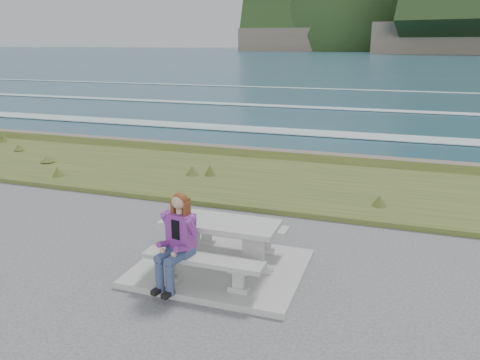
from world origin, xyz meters
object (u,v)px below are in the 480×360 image
Objects in this scene: bench_landward at (203,264)px; bench_seaward at (236,229)px; picnic_table at (221,231)px; seated_woman at (175,254)px.

bench_landward is 1.40m from bench_seaward.
bench_landward is (0.00, -0.70, -0.23)m from picnic_table.
bench_landward is 0.43m from seated_woman.
picnic_table is 0.91m from seated_woman.
bench_seaward is at bearing 90.00° from picnic_table.
picnic_table is 1.00× the size of bench_seaward.
bench_landward is at bearing 31.64° from seated_woman.
seated_woman is (-0.37, -0.13, 0.16)m from bench_landward.
bench_landward and bench_seaward have the same top height.
bench_seaward is 1.30× the size of seated_woman.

